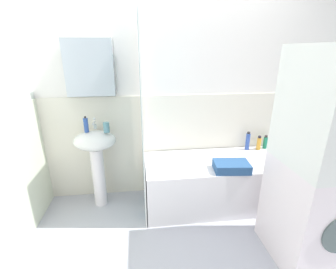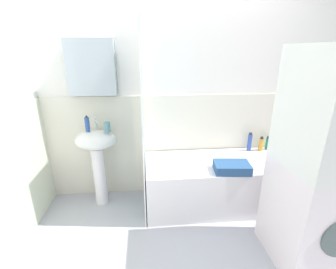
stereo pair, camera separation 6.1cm
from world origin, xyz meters
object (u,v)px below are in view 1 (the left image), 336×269
Objects in this scene: sink at (96,152)px; conditioner_bottle at (248,141)px; shampoo_bottle at (265,142)px; washer_dryer_stack at (323,164)px; bathtub at (216,182)px; towel_folded at (231,166)px; toothbrush_cup at (106,127)px; lotion_bottle at (259,143)px; soap_dispenser at (86,125)px.

sink is 3.90× the size of conditioner_bottle.
washer_dryer_stack reaches higher than shampoo_bottle.
bathtub is at bearing -6.33° from sink.
towel_folded is (-0.62, -0.50, -0.03)m from shampoo_bottle.
toothbrush_cup is 1.33m from towel_folded.
lotion_bottle is (1.76, 0.13, -0.31)m from toothbrush_cup.
conditioner_bottle reaches higher than bathtub.
bathtub is 9.45× the size of shampoo_bottle.
soap_dispenser is 1.53m from towel_folded.
washer_dryer_stack reaches higher than sink.
conditioner_bottle is (-0.23, -0.01, 0.03)m from shampoo_bottle.
conditioner_bottle is 1.09m from washer_dryer_stack.
conditioner_bottle is 0.63m from towel_folded.
lotion_bottle is at bearing 4.22° from toothbrush_cup.
soap_dispenser is at bearing 153.80° from washer_dryer_stack.
washer_dryer_stack is (-0.05, -1.04, 0.24)m from lotion_bottle.
conditioner_bottle is (1.62, 0.15, -0.29)m from toothbrush_cup.
lotion_bottle is (-0.10, -0.03, 0.00)m from shampoo_bottle.
towel_folded is at bearing -137.98° from lotion_bottle.
soap_dispenser is 0.21m from toothbrush_cup.
lotion_bottle is at bearing 22.20° from bathtub.
lotion_bottle is at bearing 2.90° from soap_dispenser.
sink is 2.00m from shampoo_bottle.
toothbrush_cup is 0.46× the size of conditioner_bottle.
washer_dryer_stack is (0.54, -0.80, 0.59)m from bathtub.
bathtub is at bearing 105.78° from towel_folded.
shampoo_bottle is 0.10× the size of washer_dryer_stack.
towel_folded is (-0.52, -0.47, -0.04)m from lotion_bottle.
toothbrush_cup is (0.21, -0.03, -0.02)m from soap_dispenser.
towel_folded is (-0.39, -0.49, -0.06)m from conditioner_bottle.
toothbrush_cup is 1.66m from conditioner_bottle.
washer_dryer_stack is at bearing -27.12° from sink.
washer_dryer_stack reaches higher than toothbrush_cup.
sink is 0.32m from toothbrush_cup.
soap_dispenser reaches higher than lotion_bottle.
soap_dispenser reaches higher than shampoo_bottle.
sink is 5.26× the size of shampoo_bottle.
towel_folded is at bearing -74.22° from bathtub.
soap_dispenser is 2.00m from lotion_bottle.
towel_folded is at bearing -141.14° from shampoo_bottle.
soap_dispenser is 0.50× the size of towel_folded.
soap_dispenser reaches higher than conditioner_bottle.
towel_folded is (1.23, -0.34, -0.35)m from toothbrush_cup.
sink is 8.39× the size of toothbrush_cup.
sink is 1.42m from towel_folded.
lotion_bottle is (0.59, 0.24, 0.35)m from bathtub.
soap_dispenser reaches higher than toothbrush_cup.
sink is at bearing -177.10° from lotion_bottle.
soap_dispenser is 1.64× the size of toothbrush_cup.
shampoo_bottle is (0.69, 0.27, 0.35)m from bathtub.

